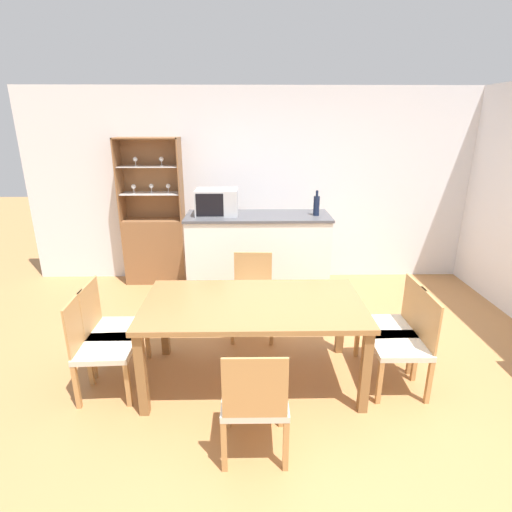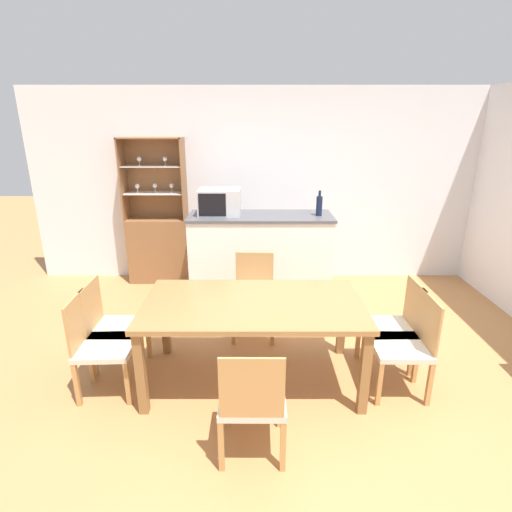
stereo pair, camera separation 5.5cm
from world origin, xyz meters
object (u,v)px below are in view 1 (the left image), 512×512
wine_bottle (316,205)px  dining_chair_side_left_near (100,346)px  display_cabinet (155,240)px  microwave (217,202)px  dining_chair_side_left_far (112,329)px  dining_chair_head_far (253,296)px  dining_chair_side_right_near (405,343)px  dining_table (253,311)px  dining_chair_head_near (255,400)px  dining_chair_side_right_far (392,326)px

wine_bottle → dining_chair_side_left_near: bearing=-137.2°
display_cabinet → microwave: 1.21m
dining_chair_side_left_near → wine_bottle: wine_bottle is taller
dining_chair_side_left_far → dining_chair_side_left_near: size_ratio=1.00×
dining_chair_head_far → dining_chair_side_right_near: bearing=144.5°
dining_table → wine_bottle: 1.94m
dining_chair_side_right_near → dining_chair_head_near: size_ratio=1.00×
microwave → wine_bottle: bearing=-2.7°
dining_chair_side_right_far → wine_bottle: wine_bottle is taller
dining_chair_side_left_far → dining_chair_side_right_near: (2.45, -0.29, 0.00)m
wine_bottle → dining_chair_side_right_far: bearing=-73.8°
display_cabinet → dining_table: display_cabinet is taller
dining_chair_side_right_near → dining_table: bearing=83.9°
dining_chair_side_right_near → dining_chair_side_right_far: 0.29m
dining_chair_side_right_near → dining_chair_side_left_near: (-2.45, -0.00, 0.00)m
dining_chair_side_left_far → wine_bottle: bearing=127.9°
dining_chair_side_left_far → dining_chair_head_far: same height
dining_chair_side_left_far → wine_bottle: (1.99, 1.56, 0.76)m
dining_chair_head_far → dining_chair_side_left_far: bearing=30.9°
dining_chair_side_left_near → display_cabinet: bearing=179.7°
dining_table → dining_chair_side_right_far: 1.25m
dining_chair_head_far → microwave: (-0.41, 0.95, 0.79)m
dining_chair_side_right_near → wine_bottle: wine_bottle is taller
dining_chair_head_far → wine_bottle: bearing=-128.3°
display_cabinet → dining_chair_side_left_near: size_ratio=2.31×
dining_chair_side_left_far → dining_chair_head_near: bearing=52.1°
dining_chair_side_left_far → wine_bottle: size_ratio=2.81×
wine_bottle → microwave: bearing=177.3°
dining_chair_side_left_far → dining_chair_head_far: size_ratio=1.00×
dining_table → dining_chair_head_near: (-0.00, -0.81, -0.23)m
dining_chair_side_right_far → wine_bottle: size_ratio=2.81×
dining_chair_head_near → microwave: bearing=99.4°
dining_chair_head_far → dining_chair_side_right_near: size_ratio=1.00×
display_cabinet → dining_chair_head_near: bearing=-67.1°
dining_table → dining_chair_head_far: bearing=89.9°
dining_table → dining_chair_side_right_far: size_ratio=2.14×
dining_chair_head_far → dining_chair_side_right_far: size_ratio=1.00×
display_cabinet → dining_chair_head_far: bearing=-48.4°
dining_chair_head_far → dining_chair_head_near: (-0.00, -1.62, 0.00)m
dining_table → dining_chair_side_right_far: bearing=6.7°
dining_table → display_cabinet: bearing=119.8°
dining_chair_head_far → dining_chair_side_right_far: (1.22, -0.66, 0.00)m
dining_chair_side_right_near → microwave: 2.63m
dining_chair_side_left_near → dining_chair_head_near: bearing=59.3°
dining_chair_head_near → dining_chair_side_left_near: (-1.22, 0.66, 0.00)m
dining_chair_side_right_far → dining_table: bearing=95.7°
dining_chair_side_left_near → wine_bottle: (1.99, 1.85, 0.76)m
display_cabinet → wine_bottle: size_ratio=6.50×
display_cabinet → wine_bottle: display_cabinet is taller
display_cabinet → microwave: bearing=-30.5°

